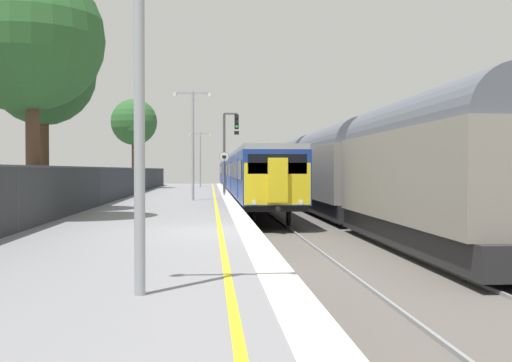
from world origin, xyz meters
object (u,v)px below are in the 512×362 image
(platform_lamp_near, at_px, (139,41))
(background_tree_right, at_px, (27,44))
(platform_lamp_far, at_px, (200,154))
(background_tree_centre, at_px, (44,76))
(signal_gantry, at_px, (228,143))
(freight_train_adjacent_track, at_px, (313,168))
(background_tree_left, at_px, (134,124))
(platform_lamp_mid, at_px, (193,136))
(speed_limit_sign, at_px, (224,168))
(commuter_train_at_platform, at_px, (241,173))

(platform_lamp_near, distance_m, background_tree_right, 13.32)
(platform_lamp_far, height_order, background_tree_centre, background_tree_centre)
(signal_gantry, bearing_deg, platform_lamp_near, -93.46)
(platform_lamp_near, xyz_separation_m, background_tree_centre, (-5.47, 16.63, 1.97))
(freight_train_adjacent_track, height_order, background_tree_right, background_tree_right)
(platform_lamp_far, xyz_separation_m, background_tree_right, (-4.84, -37.08, 2.57))
(freight_train_adjacent_track, xyz_separation_m, platform_lamp_far, (-7.60, 16.70, 1.29))
(signal_gantry, height_order, platform_lamp_near, signal_gantry)
(signal_gantry, height_order, background_tree_centre, background_tree_centre)
(platform_lamp_far, relative_size, background_tree_right, 0.62)
(freight_train_adjacent_track, xyz_separation_m, background_tree_left, (-13.14, 13.46, 3.83))
(platform_lamp_mid, distance_m, background_tree_centre, 9.87)
(signal_gantry, xyz_separation_m, background_tree_centre, (-7.58, -18.22, 1.78))
(freight_train_adjacent_track, xyz_separation_m, platform_lamp_mid, (-7.60, -7.93, 1.65))
(platform_lamp_mid, relative_size, background_tree_right, 0.71)
(background_tree_right, bearing_deg, platform_lamp_mid, 68.73)
(platform_lamp_near, relative_size, platform_lamp_mid, 0.96)
(freight_train_adjacent_track, xyz_separation_m, background_tree_right, (-12.44, -20.38, 3.86))
(speed_limit_sign, height_order, platform_lamp_near, platform_lamp_near)
(signal_gantry, relative_size, speed_limit_sign, 2.05)
(commuter_train_at_platform, distance_m, platform_lamp_near, 47.73)
(speed_limit_sign, height_order, background_tree_right, background_tree_right)
(background_tree_left, height_order, background_tree_centre, background_tree_left)
(platform_lamp_near, bearing_deg, background_tree_right, 111.67)
(speed_limit_sign, relative_size, platform_lamp_far, 0.54)
(freight_train_adjacent_track, xyz_separation_m, signal_gantry, (-5.49, 2.28, 1.71))
(freight_train_adjacent_track, xyz_separation_m, platform_lamp_near, (-7.60, -32.57, 1.53))
(platform_lamp_far, relative_size, background_tree_centre, 0.68)
(commuter_train_at_platform, bearing_deg, platform_lamp_far, 154.54)
(platform_lamp_mid, bearing_deg, signal_gantry, 78.35)
(signal_gantry, distance_m, speed_limit_sign, 4.72)
(freight_train_adjacent_track, distance_m, platform_lamp_far, 18.39)
(commuter_train_at_platform, bearing_deg, platform_lamp_near, -94.32)
(freight_train_adjacent_track, distance_m, platform_lamp_mid, 11.11)
(freight_train_adjacent_track, height_order, signal_gantry, signal_gantry)
(signal_gantry, bearing_deg, platform_lamp_far, 98.30)
(platform_lamp_mid, relative_size, platform_lamp_far, 1.14)
(platform_lamp_near, bearing_deg, background_tree_centre, 108.21)
(commuter_train_at_platform, distance_m, background_tree_centre, 32.47)
(background_tree_centre, relative_size, background_tree_right, 0.91)
(platform_lamp_near, height_order, background_tree_centre, background_tree_centre)
(speed_limit_sign, distance_m, platform_lamp_far, 18.94)
(signal_gantry, xyz_separation_m, background_tree_right, (-6.95, -22.66, 2.15))
(commuter_train_at_platform, relative_size, platform_lamp_far, 12.37)
(speed_limit_sign, height_order, platform_lamp_far, platform_lamp_far)
(commuter_train_at_platform, height_order, background_tree_centre, background_tree_centre)
(commuter_train_at_platform, relative_size, speed_limit_sign, 23.02)
(signal_gantry, distance_m, platform_lamp_near, 34.91)
(signal_gantry, distance_m, background_tree_right, 23.79)
(platform_lamp_far, height_order, background_tree_right, background_tree_right)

